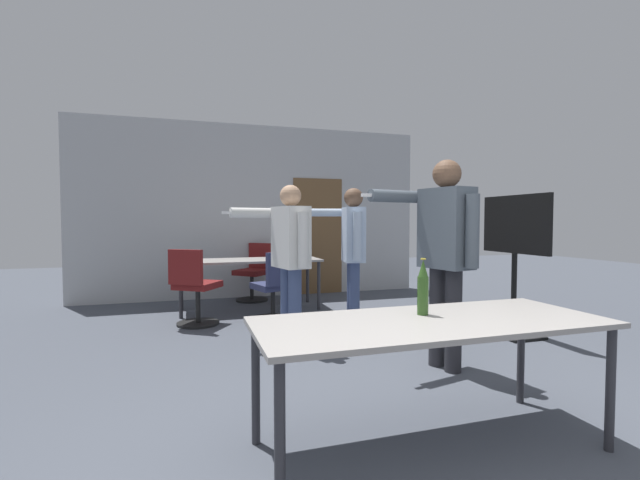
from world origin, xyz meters
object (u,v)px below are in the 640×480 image
person_near_casual (352,244)px  office_chair_near_pushed (194,289)px  tv_screen (515,250)px  beer_bottle (423,288)px  office_chair_far_left (254,274)px  drink_cup (275,254)px  office_chair_far_right (276,289)px  person_left_plaid (289,249)px  person_far_watching (445,243)px

person_near_casual → office_chair_near_pushed: size_ratio=1.76×
office_chair_near_pushed → person_near_casual: bearing=10.3°
tv_screen → beer_bottle: bearing=-52.2°
tv_screen → office_chair_far_left: tv_screen is taller
drink_cup → office_chair_far_right: bearing=-101.2°
person_left_plaid → office_chair_near_pushed: size_ratio=1.74×
office_chair_near_pushed → drink_cup: (1.20, 0.93, 0.34)m
person_near_casual → office_chair_near_pushed: (-1.78, 0.75, -0.57)m
beer_bottle → drink_cup: size_ratio=3.06×
person_far_watching → person_left_plaid: bearing=32.5°
office_chair_near_pushed → drink_cup: size_ratio=8.68×
office_chair_far_left → drink_cup: size_ratio=8.41×
tv_screen → person_left_plaid: size_ratio=0.95×
person_left_plaid → tv_screen: bearing=-112.0°
person_near_casual → office_chair_far_left: person_near_casual is taller
person_far_watching → office_chair_far_right: size_ratio=2.02×
person_near_casual → person_far_watching: person_far_watching is taller
drink_cup → office_chair_far_left: bearing=111.1°
person_near_casual → office_chair_far_right: 1.22m
tv_screen → person_near_casual: (-1.66, 0.77, 0.06)m
person_near_casual → office_chair_far_left: (-0.81, 2.28, -0.59)m
tv_screen → office_chair_near_pushed: size_ratio=1.66×
tv_screen → office_chair_far_left: bearing=-140.9°
person_far_watching → person_left_plaid: size_ratio=1.09×
office_chair_far_left → drink_cup: office_chair_far_left is taller
tv_screen → office_chair_near_pushed: bearing=-113.9°
beer_bottle → person_far_watching: bearing=50.9°
drink_cup → office_chair_near_pushed: bearing=-142.2°
person_near_casual → drink_cup: (-0.58, 1.68, -0.23)m
tv_screen → office_chair_far_right: 2.91m
office_chair_near_pushed → beer_bottle: 3.49m
tv_screen → drink_cup: 3.33m
person_near_casual → beer_bottle: person_near_casual is taller
person_far_watching → person_near_casual: bearing=-2.0°
office_chair_far_left → beer_bottle: bearing=136.4°
person_far_watching → person_left_plaid: person_far_watching is taller
person_near_casual → beer_bottle: size_ratio=4.99×
office_chair_far_right → office_chair_near_pushed: bearing=162.4°
person_near_casual → office_chair_far_left: 2.49m
office_chair_far_right → person_near_casual: bearing=-59.6°
tv_screen → person_left_plaid: 2.54m
office_chair_near_pushed → tv_screen: bearing=9.4°
tv_screen → drink_cup: tv_screen is taller
person_near_casual → beer_bottle: 2.53m
person_far_watching → office_chair_near_pushed: 3.11m
office_chair_near_pushed → office_chair_far_right: bearing=31.9°
office_chair_far_left → person_left_plaid: bearing=132.2°
office_chair_far_right → drink_cup: 1.04m
person_far_watching → drink_cup: 3.30m
person_far_watching → drink_cup: bearing=2.7°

